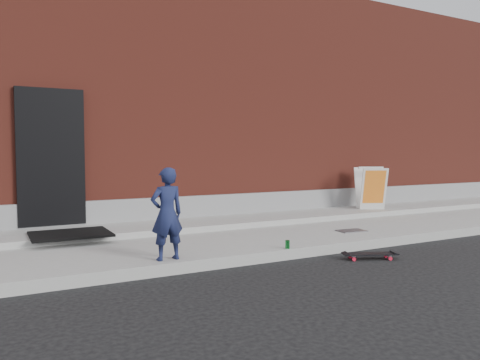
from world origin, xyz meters
TOP-DOWN VIEW (x-y plane):
  - ground at (0.00, 0.00)m, footprint 80.00×80.00m
  - sidewalk at (0.00, 1.50)m, footprint 20.00×3.00m
  - apron at (0.00, 2.40)m, footprint 20.00×1.20m
  - building at (-0.00, 6.99)m, footprint 20.00×8.10m
  - child at (-1.59, 0.20)m, footprint 0.44×0.30m
  - skateboard at (1.12, -0.50)m, footprint 0.75×0.47m
  - pizza_sign at (3.81, 2.29)m, footprint 0.77×0.82m
  - soda_can at (0.11, 0.05)m, footprint 0.07×0.07m
  - doormat at (-2.46, 2.00)m, footprint 1.13×0.91m
  - utility_plate at (1.87, 0.72)m, footprint 0.50×0.35m

SIDE VIEW (x-z plane):
  - ground at x=0.00m, z-range 0.00..0.00m
  - skateboard at x=1.12m, z-range 0.03..0.11m
  - sidewalk at x=0.00m, z-range 0.00..0.15m
  - utility_plate at x=1.87m, z-range 0.15..0.16m
  - apron at x=0.00m, z-range 0.15..0.25m
  - soda_can at x=0.11m, z-range 0.15..0.27m
  - doormat at x=-2.46m, z-range 0.25..0.28m
  - pizza_sign at x=3.81m, z-range 0.25..1.17m
  - child at x=-1.59m, z-range 0.15..1.30m
  - building at x=0.00m, z-range 0.00..5.00m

